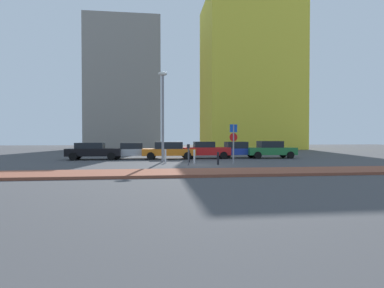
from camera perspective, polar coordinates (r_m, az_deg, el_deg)
ground_plane at (r=20.83m, az=0.58°, el=-3.91°), size 120.00×120.00×0.00m
sidewalk_brick at (r=15.72m, az=3.10°, el=-5.30°), size 40.00×3.05×0.14m
parked_car_black at (r=27.06m, az=-17.94°, el=-1.20°), size 4.45×1.91×1.43m
parked_car_silver at (r=27.35m, az=-10.77°, el=-1.21°), size 4.46×2.23×1.40m
parked_car_orange at (r=26.71m, az=-4.41°, el=-1.13°), size 4.60×2.11×1.49m
parked_car_red at (r=27.33m, az=2.55°, el=-1.10°), size 4.21×2.03×1.50m
parked_car_blue at (r=28.24m, az=8.63°, el=-1.06°), size 4.02×1.93×1.49m
parked_car_green at (r=28.57m, az=14.44°, el=-0.99°), size 4.40×1.94×1.55m
parking_sign_post at (r=21.65m, az=7.73°, el=0.95°), size 0.59×0.16×2.81m
parking_meter at (r=20.48m, az=-0.68°, el=-1.43°), size 0.18×0.14×1.42m
street_lamp at (r=23.60m, az=-5.48°, el=6.54°), size 0.70×0.36×6.88m
traffic_bollard_near at (r=22.95m, az=-0.54°, el=-2.32°), size 0.13×0.13×0.90m
traffic_bollard_mid at (r=21.92m, az=0.43°, el=-2.37°), size 0.14×0.14×0.99m
traffic_bollard_far at (r=22.42m, az=-4.98°, el=-2.27°), size 0.14×0.14×1.00m
traffic_bollard_edge at (r=21.04m, az=4.88°, el=-2.68°), size 0.15×0.15×0.87m
building_colorful_midrise at (r=54.80m, az=10.63°, el=12.35°), size 15.40×12.29×25.01m
building_under_construction at (r=56.89m, az=-12.17°, el=10.03°), size 11.99×14.82×21.31m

